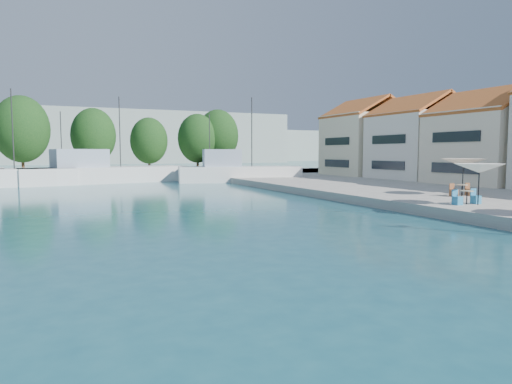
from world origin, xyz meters
name	(u,v)px	position (x,y,z in m)	size (l,w,h in m)	color
quay_right	(503,190)	(22.00, 30.00, 0.30)	(32.00, 92.00, 0.60)	gray
quay_far	(89,177)	(-8.00, 67.00, 0.30)	(90.00, 16.00, 0.60)	gray
hill_east	(195,146)	(40.00, 180.00, 6.00)	(140.00, 40.00, 12.00)	#97A49B
building_04	(491,135)	(24.00, 33.00, 5.02)	(9.00, 8.80, 9.20)	beige
building_05	(418,136)	(24.00, 42.00, 5.26)	(8.40, 8.80, 9.70)	silver
building_06	(366,136)	(24.00, 51.00, 5.50)	(9.00, 8.80, 10.20)	beige
trawler_03	(101,174)	(-7.30, 57.88, 1.07)	(18.85, 8.43, 10.20)	silver
trawler_04	(237,173)	(7.39, 53.27, 1.07)	(14.57, 6.58, 10.20)	silver
tree_04	(22,129)	(-15.64, 68.55, 6.35)	(6.73, 6.73, 9.97)	#3F2B19
tree_05	(94,136)	(-6.92, 70.87, 5.76)	(6.04, 6.04, 8.95)	#3F2B19
tree_06	(149,141)	(0.37, 69.31, 5.08)	(5.25, 5.25, 7.77)	#3F2B19
tree_07	(197,138)	(7.27, 68.58, 5.48)	(5.71, 5.71, 8.46)	#3F2B19
tree_08	(218,136)	(10.67, 69.30, 5.95)	(6.27, 6.27, 9.28)	#3F2B19
umbrella_white	(479,168)	(8.87, 21.43, 2.60)	(2.62, 2.62, 2.25)	black
umbrella_cream	(463,162)	(12.89, 26.05, 2.78)	(2.90, 2.90, 2.44)	black
cafe_table_02	(467,199)	(8.57, 21.91, 0.89)	(1.82, 0.70, 0.76)	black
cafe_table_03	(462,192)	(12.22, 25.49, 0.89)	(1.82, 0.70, 0.76)	black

